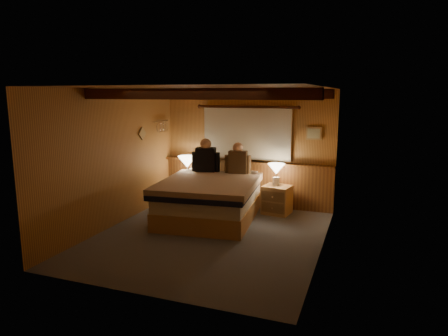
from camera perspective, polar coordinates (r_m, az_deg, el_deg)
The scene contains 19 objects.
floor at distance 6.69m, azimuth -2.02°, elevation -9.65°, with size 4.20×4.20×0.00m, color #555A65.
ceiling at distance 6.28m, azimuth -2.17°, elevation 11.37°, with size 4.20×4.20×0.00m, color #C8864B.
wall_back at distance 8.34m, azimuth 3.38°, elevation 2.88°, with size 3.60×3.60×0.00m, color #CC9549.
wall_left at distance 7.25m, azimuth -15.39°, elevation 1.36°, with size 4.20×4.20×0.00m, color #CC9549.
wall_right at distance 5.95m, azimuth 14.18°, elevation -0.53°, with size 4.20×4.20×0.00m, color #CC9549.
wall_front at distance 4.55m, azimuth -12.17°, elevation -3.81°, with size 3.60×3.60×0.00m, color #CC9549.
wainscot at distance 8.40m, azimuth 3.20°, elevation -2.01°, with size 3.60×0.23×0.94m.
curtain_window at distance 8.23m, azimuth 3.26°, elevation 5.03°, with size 2.18×0.09×1.11m.
ceiling_beams at distance 6.42m, azimuth -1.65°, elevation 10.55°, with size 3.60×1.65×0.16m.
coat_rail at distance 8.47m, azimuth -8.90°, elevation 6.08°, with size 0.05×0.55×0.24m.
framed_print at distance 7.99m, azimuth 12.70°, elevation 4.84°, with size 0.30×0.04×0.25m.
bed at distance 7.49m, azimuth -1.95°, elevation -4.32°, with size 1.90×2.35×0.75m.
nightstand_left at distance 8.61m, azimuth -5.08°, elevation -3.31°, with size 0.53×0.49×0.51m.
nightstand_right at distance 7.87m, azimuth 7.57°, elevation -4.51°, with size 0.57×0.52×0.56m.
lamp_left at distance 8.46m, azimuth -5.28°, elevation 0.68°, with size 0.39×0.39×0.51m.
lamp_right at distance 7.77m, azimuth 7.48°, elevation -0.32°, with size 0.33×0.33×0.43m.
person_left at distance 8.14m, azimuth -2.63°, elevation 1.44°, with size 0.57×0.31×0.71m.
person_right at distance 7.96m, azimuth 2.00°, elevation 1.05°, with size 0.53×0.26×0.65m.
duffel_bag at distance 8.31m, azimuth -3.43°, elevation -4.55°, with size 0.50×0.33×0.34m.
Camera 1 is at (2.38, -5.81, 2.31)m, focal length 32.00 mm.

